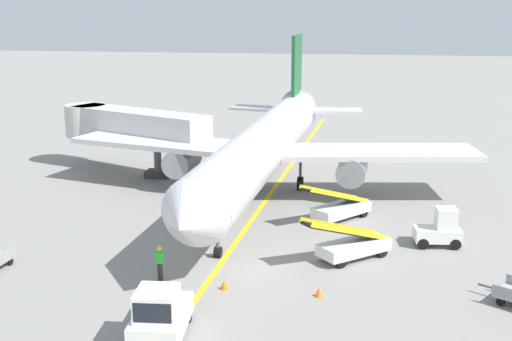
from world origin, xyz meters
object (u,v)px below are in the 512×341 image
(baggage_tug_near_wing, at_px, (440,229))
(safety_cone_wingtip_left, at_px, (319,292))
(belt_loader_forward_hold, at_px, (340,207))
(safety_cone_nose_right, at_px, (224,285))
(jet_bridge, at_px, (125,126))
(ground_crew_marshaller, at_px, (160,262))
(pushback_tug, at_px, (160,315))
(safety_cone_nose_left, at_px, (352,197))
(airliner, at_px, (265,145))
(belt_loader_aft_hold, at_px, (352,244))

(baggage_tug_near_wing, distance_m, safety_cone_wingtip_left, 9.52)
(belt_loader_forward_hold, height_order, safety_cone_nose_right, belt_loader_forward_hold)
(jet_bridge, height_order, ground_crew_marshaller, jet_bridge)
(safety_cone_nose_right, bearing_deg, belt_loader_forward_hold, 66.92)
(belt_loader_forward_hold, bearing_deg, safety_cone_nose_right, -113.08)
(jet_bridge, bearing_deg, pushback_tug, -67.24)
(belt_loader_forward_hold, bearing_deg, ground_crew_marshaller, -126.70)
(pushback_tug, xyz_separation_m, safety_cone_wingtip_left, (5.72, 4.81, -0.77))
(safety_cone_nose_left, bearing_deg, jet_bridge, 163.29)
(baggage_tug_near_wing, xyz_separation_m, ground_crew_marshaller, (-13.31, -6.86, -0.02))
(pushback_tug, xyz_separation_m, safety_cone_nose_left, (6.74, 20.03, -0.77))
(jet_bridge, relative_size, safety_cone_wingtip_left, 29.16)
(jet_bridge, relative_size, baggage_tug_near_wing, 5.06)
(safety_cone_nose_left, relative_size, safety_cone_nose_right, 1.00)
(airliner, height_order, ground_crew_marshaller, airliner)
(pushback_tug, relative_size, baggage_tug_near_wing, 1.48)
(safety_cone_nose_left, bearing_deg, baggage_tug_near_wing, -58.02)
(belt_loader_aft_hold, relative_size, safety_cone_nose_right, 10.36)
(pushback_tug, relative_size, safety_cone_wingtip_left, 8.52)
(airliner, relative_size, safety_cone_wingtip_left, 80.25)
(pushback_tug, height_order, safety_cone_wingtip_left, pushback_tug)
(jet_bridge, relative_size, belt_loader_aft_hold, 2.81)
(safety_cone_wingtip_left, bearing_deg, pushback_tug, -139.97)
(belt_loader_aft_hold, height_order, safety_cone_wingtip_left, belt_loader_aft_hold)
(belt_loader_forward_hold, bearing_deg, safety_cone_nose_left, 81.70)
(belt_loader_forward_hold, bearing_deg, jet_bridge, 150.91)
(airliner, bearing_deg, baggage_tug_near_wing, -38.32)
(pushback_tug, bearing_deg, safety_cone_nose_right, 73.61)
(airliner, relative_size, belt_loader_aft_hold, 7.74)
(airliner, relative_size, jet_bridge, 2.75)
(pushback_tug, bearing_deg, jet_bridge, 112.76)
(baggage_tug_near_wing, xyz_separation_m, safety_cone_wingtip_left, (-5.88, -7.45, -0.71))
(jet_bridge, height_order, safety_cone_nose_left, jet_bridge)
(safety_cone_wingtip_left, bearing_deg, airliner, 106.92)
(baggage_tug_near_wing, bearing_deg, belt_loader_forward_hold, 146.04)
(baggage_tug_near_wing, relative_size, safety_cone_wingtip_left, 5.76)
(belt_loader_aft_hold, bearing_deg, ground_crew_marshaller, -154.29)
(jet_bridge, bearing_deg, safety_cone_nose_left, -16.71)
(baggage_tug_near_wing, height_order, safety_cone_wingtip_left, baggage_tug_near_wing)
(pushback_tug, bearing_deg, safety_cone_nose_left, 71.40)
(belt_loader_aft_hold, xyz_separation_m, safety_cone_nose_right, (-5.60, -4.72, -0.56))
(airliner, bearing_deg, belt_loader_forward_hold, -42.35)
(pushback_tug, bearing_deg, airliner, 87.59)
(airliner, relative_size, belt_loader_forward_hold, 7.60)
(airliner, distance_m, belt_loader_aft_hold, 12.99)
(airliner, height_order, belt_loader_aft_hold, airliner)
(pushback_tug, height_order, belt_loader_forward_hold, belt_loader_forward_hold)
(belt_loader_aft_hold, relative_size, ground_crew_marshaller, 2.68)
(pushback_tug, xyz_separation_m, baggage_tug_near_wing, (11.60, 12.25, -0.07))
(baggage_tug_near_wing, height_order, safety_cone_nose_right, baggage_tug_near_wing)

